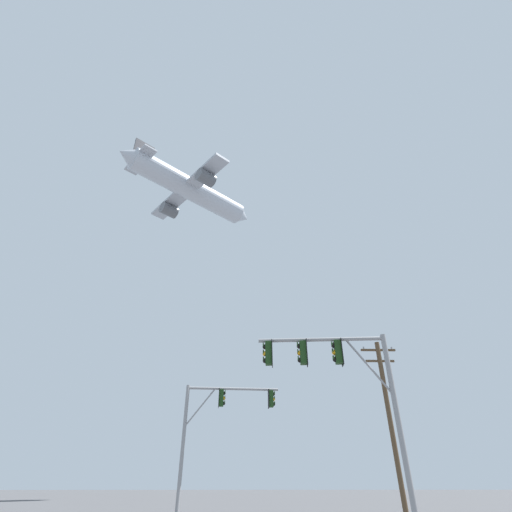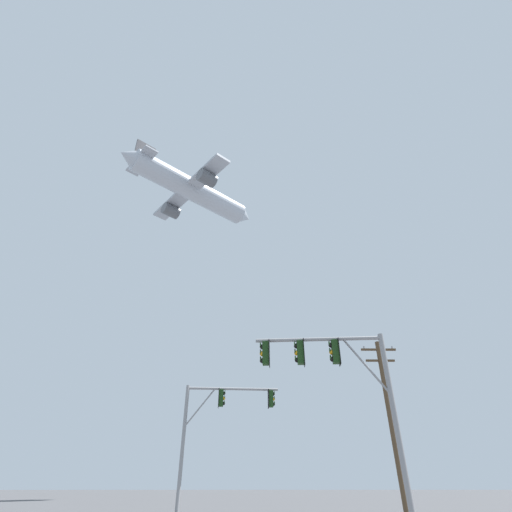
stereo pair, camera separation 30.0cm
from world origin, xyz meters
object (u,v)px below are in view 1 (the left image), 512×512
Objects in this scene: utility_pole at (389,414)px; airplane at (190,189)px; signal_pole_far at (218,415)px; signal_pole_near at (339,374)px.

utility_pole is 37.13m from airplane.
airplane is at bearing 112.30° from signal_pole_far.
signal_pole_far is 9.99m from utility_pole.
utility_pole is at bearing 3.58° from signal_pole_far.
airplane reaches higher than signal_pole_far.
airplane reaches higher than utility_pole.
utility_pole is at bearing -42.20° from airplane.
signal_pole_near is 9.63m from signal_pole_far.
utility_pole is 0.54× the size of airplane.
signal_pole_near is at bearing -57.70° from signal_pole_far.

